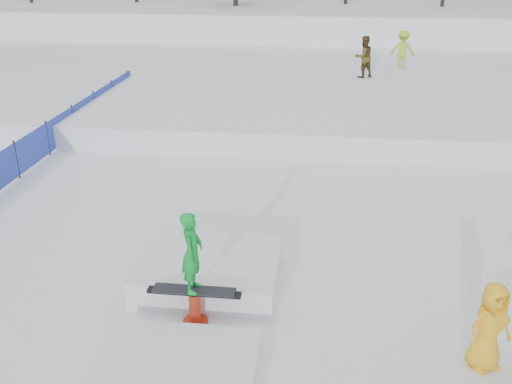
# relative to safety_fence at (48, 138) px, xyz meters

# --- Properties ---
(ground) EXTENTS (120.00, 120.00, 0.00)m
(ground) POSITION_rel_safety_fence_xyz_m (6.50, -6.60, -0.55)
(ground) COLOR white
(snow_berm) EXTENTS (60.00, 14.00, 2.40)m
(snow_berm) POSITION_rel_safety_fence_xyz_m (6.50, 23.40, 0.65)
(snow_berm) COLOR white
(snow_berm) RESTS_ON ground
(snow_midrise) EXTENTS (50.00, 18.00, 0.80)m
(snow_midrise) POSITION_rel_safety_fence_xyz_m (6.50, 9.40, -0.15)
(snow_midrise) COLOR white
(snow_midrise) RESTS_ON ground
(safety_fence) EXTENTS (0.05, 16.00, 1.10)m
(safety_fence) POSITION_rel_safety_fence_xyz_m (0.00, 0.00, 0.00)
(safety_fence) COLOR #2D41B6
(safety_fence) RESTS_ON ground
(walker_olive) EXTENTS (1.06, 1.00, 1.73)m
(walker_olive) POSITION_rel_safety_fence_xyz_m (9.95, 8.80, 1.11)
(walker_olive) COLOR #463916
(walker_olive) RESTS_ON snow_midrise
(walker_ygreen) EXTENTS (1.19, 0.84, 1.67)m
(walker_ygreen) POSITION_rel_safety_fence_xyz_m (11.81, 11.02, 1.09)
(walker_ygreen) COLOR #93CB25
(walker_ygreen) RESTS_ON snow_midrise
(spectator_yellow) EXTENTS (0.85, 0.74, 1.47)m
(spectator_yellow) POSITION_rel_safety_fence_xyz_m (11.00, -8.38, 0.19)
(spectator_yellow) COLOR yellow
(spectator_yellow) RESTS_ON ground
(jib_rail_feature) EXTENTS (2.60, 4.40, 2.11)m
(jib_rail_feature) POSITION_rel_safety_fence_xyz_m (6.34, -7.28, -0.25)
(jib_rail_feature) COLOR white
(jib_rail_feature) RESTS_ON ground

